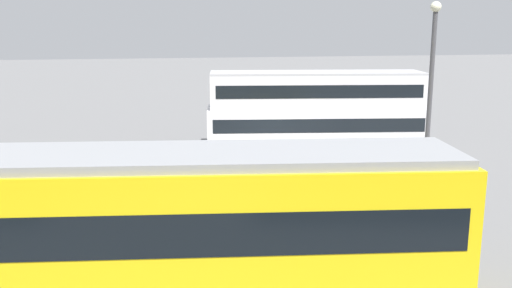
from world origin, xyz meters
TOP-DOWN VIEW (x-y plane):
  - ground_plane at (0.00, 0.00)m, footprint 160.00×160.00m
  - double_decker_bus at (-2.76, -2.69)m, footprint 10.63×3.84m
  - tram_yellow at (5.50, 11.12)m, footprint 14.57×4.31m
  - pedestrian_near_railing at (4.86, 5.32)m, footprint 0.45×0.45m
  - pedestrian_railing at (2.25, 6.84)m, footprint 7.13×0.72m
  - info_sign at (5.77, 6.35)m, footprint 0.96×0.22m
  - street_lamp at (-4.34, 5.37)m, footprint 0.36×0.36m

SIDE VIEW (x-z plane):
  - ground_plane at x=0.00m, z-range 0.00..0.00m
  - pedestrian_railing at x=2.25m, z-range 0.20..1.28m
  - pedestrian_near_railing at x=4.86m, z-range 0.14..1.89m
  - info_sign at x=5.77m, z-range 0.42..2.71m
  - tram_yellow at x=5.50m, z-range 0.07..3.51m
  - double_decker_bus at x=-2.76m, z-range 0.04..3.92m
  - street_lamp at x=-4.34m, z-range 0.58..7.40m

